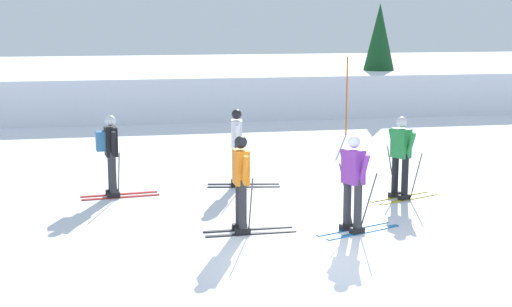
# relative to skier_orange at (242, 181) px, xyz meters

# --- Properties ---
(ground_plane) EXTENTS (120.00, 120.00, 0.00)m
(ground_plane) POSITION_rel_skier_orange_xyz_m (0.85, -1.75, -0.92)
(ground_plane) COLOR white
(far_snow_ridge) EXTENTS (80.00, 7.80, 1.55)m
(far_snow_ridge) POSITION_rel_skier_orange_xyz_m (0.85, 17.49, -0.14)
(far_snow_ridge) COLOR white
(far_snow_ridge) RESTS_ON ground
(skier_orange) EXTENTS (1.61, 1.00, 1.71)m
(skier_orange) POSITION_rel_skier_orange_xyz_m (0.00, 0.00, 0.00)
(skier_orange) COLOR black
(skier_orange) RESTS_ON ground
(skier_black) EXTENTS (1.63, 1.00, 1.71)m
(skier_black) POSITION_rel_skier_orange_xyz_m (-2.21, 3.11, 0.04)
(skier_black) COLOR red
(skier_black) RESTS_ON ground
(skier_purple) EXTENTS (1.62, 0.96, 1.71)m
(skier_purple) POSITION_rel_skier_orange_xyz_m (1.91, -0.34, 0.00)
(skier_purple) COLOR #237AC6
(skier_purple) RESTS_ON ground
(skier_green) EXTENTS (1.62, 0.97, 1.71)m
(skier_green) POSITION_rel_skier_orange_xyz_m (3.62, 1.79, -0.00)
(skier_green) COLOR gold
(skier_green) RESTS_ON ground
(skier_white) EXTENTS (1.64, 0.99, 1.71)m
(skier_white) POSITION_rel_skier_orange_xyz_m (0.54, 3.62, 0.00)
(skier_white) COLOR black
(skier_white) RESTS_ON ground
(trail_marker_pole) EXTENTS (0.05, 0.05, 2.47)m
(trail_marker_pole) POSITION_rel_skier_orange_xyz_m (5.09, 10.00, 0.32)
(trail_marker_pole) COLOR #C65614
(trail_marker_pole) RESTS_ON ground
(conifer_far_left) EXTENTS (1.55, 1.55, 4.18)m
(conifer_far_left) POSITION_rel_skier_orange_xyz_m (8.37, 16.14, 1.58)
(conifer_far_left) COLOR #513823
(conifer_far_left) RESTS_ON ground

